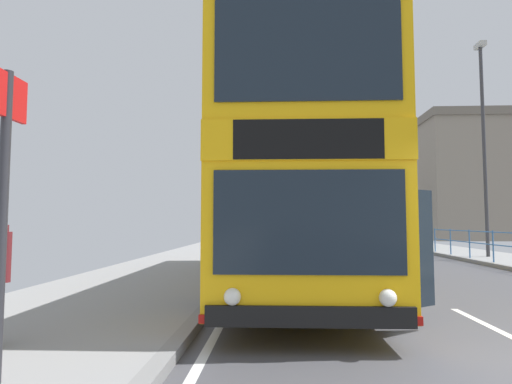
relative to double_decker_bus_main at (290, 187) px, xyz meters
name	(u,v)px	position (x,y,z in m)	size (l,w,h in m)	color
double_decker_bus_main	(290,187)	(0.00, 0.00, 0.00)	(3.28, 10.92, 4.55)	#F4B20F
background_bus_far_lane	(368,221)	(5.54, 17.17, -0.76)	(2.74, 9.28, 2.95)	#19512D
bus_stop_sign_near	(4,194)	(-2.51, -7.07, -0.64)	(0.08, 0.44, 2.60)	#2D2D33
street_lamp_far_side	(484,133)	(8.24, 7.48, 2.84)	(0.28, 0.60, 8.90)	#38383D
bare_tree_far_00	(382,200)	(8.92, 27.36, 1.13)	(2.54, 2.09, 7.21)	#4C3D2D
background_building_00	(461,179)	(16.98, 30.12, 3.19)	(8.66, 10.56, 11.09)	gray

